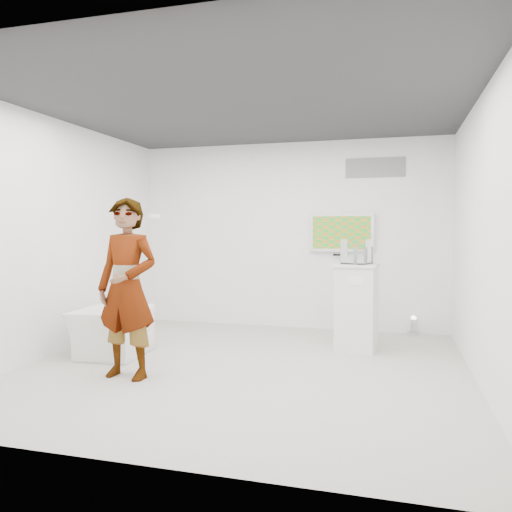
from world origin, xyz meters
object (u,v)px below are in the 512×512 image
(person, at_px, (127,288))
(floor_uplight, at_px, (414,326))
(tv, at_px, (342,233))
(armchair, at_px, (111,332))
(pedestal, at_px, (356,307))

(person, height_order, floor_uplight, person)
(tv, bearing_deg, person, -121.73)
(person, bearing_deg, armchair, 136.38)
(person, relative_size, pedestal, 1.69)
(person, height_order, pedestal, person)
(tv, distance_m, person, 3.76)
(person, bearing_deg, pedestal, 45.45)
(armchair, xyz_separation_m, pedestal, (2.98, 1.12, 0.27))
(pedestal, xyz_separation_m, floor_uplight, (0.77, 1.14, -0.43))
(armchair, bearing_deg, floor_uplight, -62.57)
(person, xyz_separation_m, armchair, (-0.69, 0.80, -0.67))
(person, relative_size, floor_uplight, 6.91)
(tv, height_order, pedestal, tv)
(tv, distance_m, pedestal, 1.62)
(pedestal, bearing_deg, floor_uplight, 56.06)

